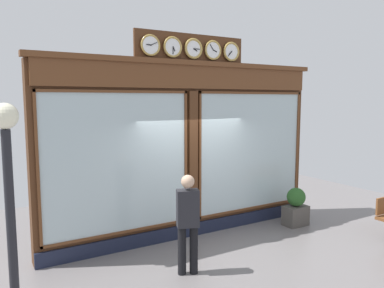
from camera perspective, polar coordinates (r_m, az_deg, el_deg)
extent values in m
cube|color=#4C2B16|center=(8.04, -0.55, -1.20)|extent=(6.35, 0.30, 3.60)
cube|color=#191E33|center=(8.30, 0.07, -12.78)|extent=(6.35, 0.08, 0.28)
cube|color=brown|center=(7.82, 0.15, 10.09)|extent=(6.22, 0.08, 0.47)
cube|color=brown|center=(7.86, 0.08, 12.14)|extent=(6.47, 0.20, 0.10)
cube|color=silver|center=(8.84, 9.06, -1.10)|extent=(2.82, 0.02, 2.64)
cube|color=brown|center=(8.75, 9.31, 7.63)|extent=(2.92, 0.04, 0.05)
cube|color=brown|center=(9.11, 8.98, -9.52)|extent=(2.92, 0.04, 0.05)
cube|color=brown|center=(9.81, 15.59, -0.50)|extent=(0.05, 0.04, 2.74)
cube|color=brown|center=(7.99, 1.21, -1.86)|extent=(0.05, 0.04, 2.74)
cube|color=silver|center=(7.23, -10.99, -2.89)|extent=(2.82, 0.02, 2.64)
cube|color=brown|center=(7.12, -11.18, 7.81)|extent=(2.92, 0.04, 0.05)
cube|color=brown|center=(7.55, -10.70, -13.01)|extent=(2.92, 0.04, 0.05)
cube|color=brown|center=(6.87, -22.29, -3.79)|extent=(0.05, 0.04, 2.74)
cube|color=brown|center=(7.81, -0.97, -2.06)|extent=(0.05, 0.04, 2.74)
cube|color=#4C2B16|center=(7.90, 0.11, -1.95)|extent=(0.20, 0.10, 2.74)
cube|color=#4C2B16|center=(7.92, -0.08, 14.16)|extent=(2.51, 0.06, 0.61)
cylinder|color=white|center=(8.38, 5.98, 13.71)|extent=(0.34, 0.02, 0.34)
torus|color=#B79347|center=(8.38, 5.99, 13.72)|extent=(0.41, 0.05, 0.41)
cube|color=black|center=(8.34, 5.84, 13.55)|extent=(0.08, 0.01, 0.07)
cube|color=black|center=(8.33, 5.76, 13.40)|extent=(0.11, 0.01, 0.11)
sphere|color=black|center=(8.36, 6.05, 13.73)|extent=(0.02, 0.02, 0.02)
cylinder|color=white|center=(8.11, 3.20, 13.98)|extent=(0.34, 0.02, 0.34)
torus|color=#B79347|center=(8.10, 3.22, 13.98)|extent=(0.41, 0.04, 0.41)
cube|color=black|center=(8.12, 3.52, 13.86)|extent=(0.09, 0.01, 0.05)
cube|color=black|center=(8.08, 3.01, 14.41)|extent=(0.09, 0.01, 0.12)
sphere|color=black|center=(8.09, 3.27, 13.99)|extent=(0.02, 0.02, 0.02)
cylinder|color=white|center=(7.85, 0.23, 14.22)|extent=(0.34, 0.02, 0.34)
torus|color=#B79347|center=(7.85, 0.25, 14.23)|extent=(0.42, 0.05, 0.42)
cube|color=black|center=(7.86, 0.54, 14.04)|extent=(0.09, 0.01, 0.06)
cube|color=black|center=(7.88, 0.75, 14.17)|extent=(0.14, 0.01, 0.02)
sphere|color=black|center=(7.84, 0.30, 14.24)|extent=(0.02, 0.02, 0.02)
cylinder|color=white|center=(7.62, -2.93, 14.44)|extent=(0.34, 0.02, 0.34)
torus|color=#B79347|center=(7.62, -2.92, 14.45)|extent=(0.41, 0.04, 0.41)
cube|color=black|center=(7.61, -2.74, 14.14)|extent=(0.06, 0.01, 0.09)
cube|color=black|center=(7.60, -2.88, 13.92)|extent=(0.01, 0.01, 0.14)
sphere|color=black|center=(7.60, -2.87, 14.46)|extent=(0.02, 0.02, 0.02)
cylinder|color=white|center=(7.41, -6.29, 14.63)|extent=(0.34, 0.02, 0.34)
torus|color=#B79347|center=(7.41, -6.28, 14.63)|extent=(0.41, 0.04, 0.41)
cube|color=black|center=(7.38, -6.58, 14.68)|extent=(0.09, 0.01, 0.02)
cube|color=black|center=(7.43, -5.77, 14.84)|extent=(0.14, 0.01, 0.07)
sphere|color=black|center=(7.40, -6.23, 14.65)|extent=(0.02, 0.02, 0.02)
cylinder|color=black|center=(6.53, -1.53, -15.80)|extent=(0.14, 0.14, 0.82)
cylinder|color=black|center=(6.56, 0.26, -15.68)|extent=(0.14, 0.14, 0.82)
cube|color=#232328|center=(6.30, -0.64, -9.69)|extent=(0.41, 0.33, 0.62)
sphere|color=tan|center=(6.19, -0.65, -5.69)|extent=(0.22, 0.22, 0.22)
cylinder|color=black|center=(4.70, -25.52, -14.02)|extent=(0.10, 0.10, 2.60)
sphere|color=#F4EFCC|center=(4.41, -26.47, 3.81)|extent=(0.28, 0.28, 0.28)
cube|color=#4C4742|center=(9.24, 15.38, -10.40)|extent=(0.56, 0.36, 0.46)
sphere|color=#285623|center=(9.12, 15.47, -7.73)|extent=(0.43, 0.43, 0.43)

